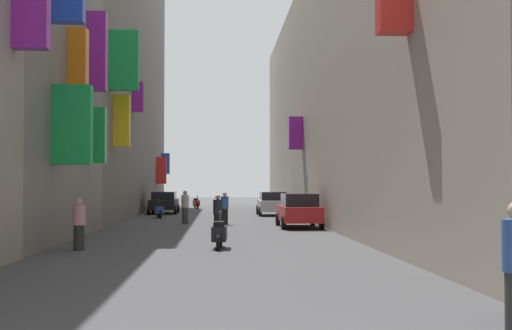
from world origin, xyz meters
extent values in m
plane|color=#424244|center=(0.00, 30.00, 0.00)|extent=(140.00, 140.00, 0.00)
cube|color=purple|center=(-4.56, 14.23, 6.65)|extent=(0.89, 0.43, 2.47)
cube|color=purple|center=(-4.63, 23.68, 7.26)|extent=(0.74, 0.58, 3.13)
cube|color=green|center=(-4.64, 23.76, 3.94)|extent=(0.72, 0.49, 2.20)
cube|color=orange|center=(-4.68, 20.40, 5.99)|extent=(0.64, 0.58, 2.83)
cube|color=green|center=(-4.39, 18.28, 3.86)|extent=(1.21, 0.47, 2.50)
cube|color=slate|center=(-8.00, 43.55, 9.84)|extent=(6.00, 32.90, 19.68)
cube|color=purple|center=(-4.67, 37.15, 7.24)|extent=(0.67, 0.43, 1.78)
cube|color=red|center=(-4.59, 52.44, 3.16)|extent=(0.82, 0.47, 2.23)
cube|color=yellow|center=(-4.60, 30.21, 5.14)|extent=(0.80, 0.50, 2.57)
cube|color=green|center=(-4.31, 28.82, 7.89)|extent=(1.37, 0.49, 2.85)
cube|color=blue|center=(-4.64, 57.20, 3.87)|extent=(0.73, 0.65, 1.87)
cube|color=#9E9384|center=(8.00, 33.89, 7.01)|extent=(6.00, 52.21, 14.02)
cube|color=purple|center=(4.59, 34.99, 4.94)|extent=(0.82, 0.59, 1.89)
cube|color=red|center=(4.59, 13.46, 6.49)|extent=(0.82, 0.60, 1.47)
cube|color=#B7B7BC|center=(3.64, 39.75, 0.64)|extent=(1.75, 4.05, 0.68)
cube|color=black|center=(3.64, 39.55, 1.24)|extent=(1.54, 2.27, 0.53)
cylinder|color=black|center=(2.77, 41.08, 0.30)|extent=(0.18, 0.60, 0.60)
cylinder|color=black|center=(4.52, 41.08, 0.30)|extent=(0.18, 0.60, 0.60)
cylinder|color=black|center=(2.77, 38.41, 0.30)|extent=(0.18, 0.60, 0.60)
cylinder|color=black|center=(4.52, 38.41, 0.30)|extent=(0.18, 0.60, 0.60)
cube|color=#B21E1E|center=(3.90, 27.78, 0.65)|extent=(1.70, 4.36, 0.69)
cube|color=black|center=(3.90, 27.56, 1.28)|extent=(1.49, 2.44, 0.57)
cylinder|color=black|center=(3.05, 29.22, 0.30)|extent=(0.18, 0.60, 0.60)
cylinder|color=black|center=(4.75, 29.22, 0.30)|extent=(0.18, 0.60, 0.60)
cylinder|color=black|center=(3.05, 26.34, 0.30)|extent=(0.18, 0.60, 0.60)
cylinder|color=black|center=(4.75, 26.34, 0.30)|extent=(0.18, 0.60, 0.60)
cube|color=black|center=(-3.59, 43.03, 0.62)|extent=(1.77, 4.29, 0.65)
cube|color=black|center=(-3.59, 43.25, 1.22)|extent=(1.56, 2.40, 0.53)
cylinder|color=black|center=(-2.71, 41.62, 0.30)|extent=(0.18, 0.60, 0.60)
cylinder|color=black|center=(-4.47, 41.62, 0.30)|extent=(0.18, 0.60, 0.60)
cylinder|color=black|center=(-2.71, 44.45, 0.30)|extent=(0.18, 0.60, 0.60)
cylinder|color=black|center=(-4.47, 44.45, 0.30)|extent=(0.18, 0.60, 0.60)
cube|color=#2D4CAD|center=(-3.34, 36.91, 0.46)|extent=(0.64, 1.24, 0.45)
cube|color=black|center=(-3.30, 36.69, 0.77)|extent=(0.41, 0.61, 0.16)
cylinder|color=#4C4C51|center=(-3.44, 37.49, 0.79)|extent=(0.11, 0.28, 0.68)
cylinder|color=black|center=(-3.46, 37.63, 0.24)|extent=(0.18, 0.49, 0.48)
cylinder|color=black|center=(-3.21, 36.18, 0.24)|extent=(0.18, 0.49, 0.48)
cube|color=black|center=(0.23, 17.86, 0.46)|extent=(0.50, 1.13, 0.45)
cube|color=black|center=(0.22, 17.65, 0.77)|extent=(0.35, 0.58, 0.16)
cylinder|color=#4C4C51|center=(0.26, 18.42, 0.79)|extent=(0.07, 0.28, 0.68)
cylinder|color=black|center=(0.27, 18.55, 0.24)|extent=(0.13, 0.48, 0.48)
cylinder|color=black|center=(0.19, 17.17, 0.24)|extent=(0.13, 0.48, 0.48)
cube|color=red|center=(-1.66, 51.69, 0.46)|extent=(0.65, 1.23, 0.45)
cube|color=black|center=(-1.70, 51.90, 0.77)|extent=(0.42, 0.61, 0.16)
cylinder|color=#4C4C51|center=(-1.56, 51.12, 0.79)|extent=(0.11, 0.28, 0.68)
cylinder|color=black|center=(-1.53, 50.97, 0.24)|extent=(0.19, 0.49, 0.48)
cylinder|color=black|center=(-1.80, 52.41, 0.24)|extent=(0.19, 0.49, 0.48)
cylinder|color=#353535|center=(-1.50, 30.92, 0.41)|extent=(0.44, 0.44, 0.82)
cylinder|color=#B2AD9E|center=(-1.50, 30.92, 1.14)|extent=(0.52, 0.52, 0.65)
sphere|color=tan|center=(-1.50, 30.92, 1.57)|extent=(0.22, 0.22, 0.22)
cylinder|color=#2C2C2C|center=(-4.00, 17.50, 0.38)|extent=(0.32, 0.32, 0.76)
cylinder|color=pink|center=(-4.00, 17.50, 1.06)|extent=(0.38, 0.38, 0.60)
sphere|color=tan|center=(-4.00, 17.50, 1.46)|extent=(0.21, 0.21, 0.21)
cylinder|color=black|center=(0.16, 24.32, 0.38)|extent=(0.44, 0.44, 0.77)
cylinder|color=black|center=(0.16, 24.32, 1.07)|extent=(0.53, 0.53, 0.61)
sphere|color=tan|center=(0.16, 24.32, 1.48)|extent=(0.21, 0.21, 0.21)
cylinder|color=black|center=(0.49, 29.90, 0.39)|extent=(0.45, 0.45, 0.78)
cylinder|color=#335199|center=(0.49, 29.90, 1.09)|extent=(0.53, 0.53, 0.62)
sphere|color=tan|center=(0.49, 29.90, 1.51)|extent=(0.21, 0.21, 0.21)
camera|label=1|loc=(0.23, -2.74, 1.98)|focal=46.47mm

